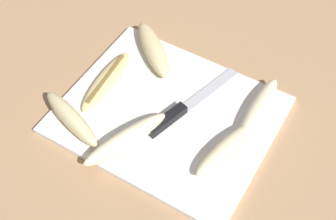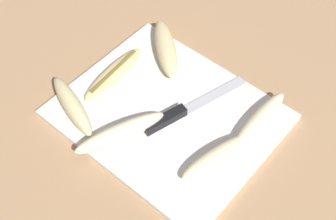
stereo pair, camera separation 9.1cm
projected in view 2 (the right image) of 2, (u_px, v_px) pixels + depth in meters
ground_plane at (168, 117)px, 0.93m from camera, size 4.00×4.00×0.00m
cutting_board at (168, 115)px, 0.93m from camera, size 0.41×0.33×0.01m
knife at (177, 114)px, 0.91m from camera, size 0.09×0.24×0.02m
banana_golden_short at (115, 73)px, 0.97m from camera, size 0.06×0.18×0.02m
banana_cream_curved at (216, 157)px, 0.84m from camera, size 0.07×0.16×0.03m
banana_bright_far at (259, 121)px, 0.89m from camera, size 0.04×0.17×0.03m
banana_pale_long at (120, 133)px, 0.87m from camera, size 0.10×0.18×0.04m
banana_ripe_center at (166, 48)px, 1.00m from camera, size 0.16×0.14×0.04m
banana_soft_right at (72, 106)px, 0.91m from camera, size 0.17×0.08×0.04m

